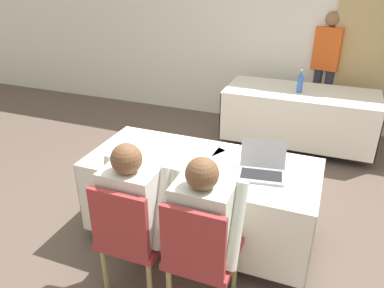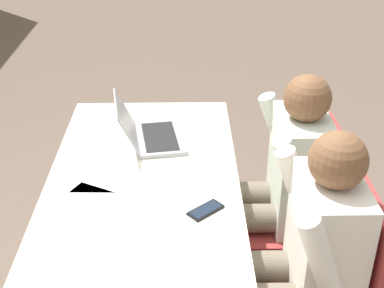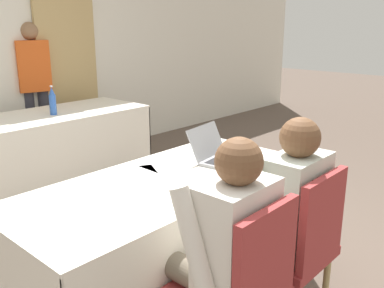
{
  "view_description": "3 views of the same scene",
  "coord_description": "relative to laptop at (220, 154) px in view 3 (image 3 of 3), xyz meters",
  "views": [
    {
      "loc": [
        0.86,
        -2.43,
        2.15
      ],
      "look_at": [
        0.0,
        -0.21,
        0.98
      ],
      "focal_mm": 35.0,
      "sensor_mm": 36.0,
      "label": 1
    },
    {
      "loc": [
        -1.75,
        -0.18,
        1.97
      ],
      "look_at": [
        0.0,
        -0.21,
        0.98
      ],
      "focal_mm": 50.0,
      "sensor_mm": 36.0,
      "label": 2
    },
    {
      "loc": [
        -1.57,
        -1.64,
        1.59
      ],
      "look_at": [
        0.0,
        -0.21,
        0.98
      ],
      "focal_mm": 40.0,
      "sensor_mm": 36.0,
      "label": 3
    }
  ],
  "objects": [
    {
      "name": "paper_centre_table",
      "position": [
        -1.09,
        0.13,
        -0.04
      ],
      "size": [
        0.3,
        0.35,
        0.0
      ],
      "rotation": [
        0.0,
        0.0,
        0.35
      ],
      "color": "white",
      "rests_on": "conference_table_near"
    },
    {
      "name": "person_red_shirt",
      "position": [
        0.26,
        2.85,
        0.14
      ],
      "size": [
        0.38,
        0.28,
        1.59
      ],
      "rotation": [
        0.0,
        0.0,
        -0.26
      ],
      "color": "#33333D",
      "rests_on": "ground_plane"
    },
    {
      "name": "conference_table_far",
      "position": [
        0.05,
        2.14,
        -0.22
      ],
      "size": [
        1.82,
        0.81,
        0.73
      ],
      "color": "white",
      "rests_on": "ground_plane"
    },
    {
      "name": "curtain_panel",
      "position": [
        0.68,
        2.82,
        0.55
      ],
      "size": [
        0.75,
        0.04,
        2.65
      ],
      "color": "tan",
      "rests_on": "ground_plane"
    },
    {
      "name": "person_checkered_shirt",
      "position": [
        -0.73,
        -0.6,
        -0.12
      ],
      "size": [
        0.5,
        0.52,
        1.15
      ],
      "rotation": [
        0.0,
        0.0,
        3.14
      ],
      "color": "#665B4C",
      "rests_on": "ground_plane"
    },
    {
      "name": "cell_phone",
      "position": [
        -0.56,
        -0.24,
        -0.04
      ],
      "size": [
        0.14,
        0.15,
        0.01
      ],
      "rotation": [
        0.0,
        0.0,
        0.71
      ],
      "color": "black",
      "rests_on": "conference_table_near"
    },
    {
      "name": "laptop",
      "position": [
        0.0,
        0.0,
        0.0
      ],
      "size": [
        0.38,
        0.36,
        0.21
      ],
      "rotation": [
        0.0,
        0.0,
        0.15
      ],
      "color": "#99999E",
      "rests_on": "conference_table_near"
    },
    {
      "name": "chair_near_left",
      "position": [
        -0.73,
        -0.7,
        -0.28
      ],
      "size": [
        0.44,
        0.44,
        0.89
      ],
      "rotation": [
        0.0,
        0.0,
        3.14
      ],
      "color": "tan",
      "rests_on": "ground_plane"
    },
    {
      "name": "chair_near_right",
      "position": [
        -0.23,
        -0.7,
        -0.28
      ],
      "size": [
        0.44,
        0.44,
        0.89
      ],
      "rotation": [
        0.0,
        0.0,
        3.14
      ],
      "color": "tan",
      "rests_on": "ground_plane"
    },
    {
      "name": "paper_left_edge",
      "position": [
        -0.51,
        0.19,
        -0.04
      ],
      "size": [
        0.32,
        0.36,
        0.0
      ],
      "rotation": [
        0.0,
        0.0,
        -0.49
      ],
      "color": "white",
      "rests_on": "conference_table_near"
    },
    {
      "name": "water_bottle",
      "position": [
        0.03,
        2.07,
        0.08
      ],
      "size": [
        0.06,
        0.06,
        0.28
      ],
      "color": "#2D5BB7",
      "rests_on": "conference_table_far"
    },
    {
      "name": "conference_table_near",
      "position": [
        -0.48,
        0.01,
        -0.22
      ],
      "size": [
        1.82,
        0.81,
        0.73
      ],
      "color": "white",
      "rests_on": "ground_plane"
    },
    {
      "name": "paper_beside_laptop",
      "position": [
        -0.33,
        0.2,
        -0.04
      ],
      "size": [
        0.22,
        0.3,
        0.0
      ],
      "rotation": [
        0.0,
        0.0,
        -0.03
      ],
      "color": "white",
      "rests_on": "conference_table_near"
    },
    {
      "name": "person_white_shirt",
      "position": [
        -0.23,
        -0.6,
        -0.12
      ],
      "size": [
        0.5,
        0.52,
        1.15
      ],
      "rotation": [
        0.0,
        0.0,
        3.14
      ],
      "color": "#665B4C",
      "rests_on": "ground_plane"
    }
  ]
}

